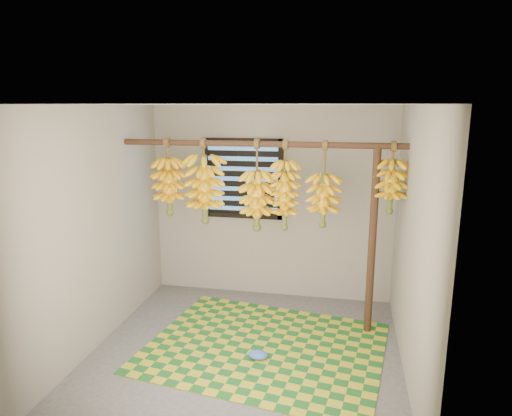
% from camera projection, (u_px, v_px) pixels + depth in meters
% --- Properties ---
extents(floor, '(3.00, 3.00, 0.01)m').
position_uv_depth(floor, '(245.00, 353.00, 4.51)').
color(floor, '#4D4D4D').
rests_on(floor, ground).
extents(ceiling, '(3.00, 3.00, 0.01)m').
position_uv_depth(ceiling, '(244.00, 104.00, 3.97)').
color(ceiling, silver).
rests_on(ceiling, wall_back).
extents(wall_back, '(3.00, 0.01, 2.40)m').
position_uv_depth(wall_back, '(271.00, 203.00, 5.68)').
color(wall_back, gray).
rests_on(wall_back, floor).
extents(wall_left, '(0.01, 3.00, 2.40)m').
position_uv_depth(wall_left, '(97.00, 228.00, 4.53)').
color(wall_left, gray).
rests_on(wall_left, floor).
extents(wall_right, '(0.01, 3.00, 2.40)m').
position_uv_depth(wall_right, '(414.00, 246.00, 3.95)').
color(wall_right, gray).
rests_on(wall_right, floor).
extents(window, '(1.00, 0.04, 1.00)m').
position_uv_depth(window, '(243.00, 179.00, 5.65)').
color(window, black).
rests_on(window, wall_back).
extents(hanging_pole, '(3.00, 0.06, 0.06)m').
position_uv_depth(hanging_pole, '(259.00, 144.00, 4.73)').
color(hanging_pole, '#472B1B').
rests_on(hanging_pole, wall_left).
extents(support_post, '(0.08, 0.08, 2.00)m').
position_uv_depth(support_post, '(372.00, 243.00, 4.73)').
color(support_post, '#472B1B').
rests_on(support_post, floor).
extents(woven_mat, '(2.54, 2.16, 0.01)m').
position_uv_depth(woven_mat, '(265.00, 347.00, 4.61)').
color(woven_mat, '#1C6022').
rests_on(woven_mat, floor).
extents(plastic_bag, '(0.20, 0.15, 0.08)m').
position_uv_depth(plastic_bag, '(258.00, 355.00, 4.38)').
color(plastic_bag, blue).
rests_on(plastic_bag, woven_mat).
extents(banana_bunch_a, '(0.33, 0.33, 0.85)m').
position_uv_depth(banana_bunch_a, '(169.00, 186.00, 5.03)').
color(banana_bunch_a, brown).
rests_on(banana_bunch_a, hanging_pole).
extents(banana_bunch_b, '(0.41, 0.41, 0.92)m').
position_uv_depth(banana_bunch_b, '(205.00, 189.00, 4.96)').
color(banana_bunch_b, brown).
rests_on(banana_bunch_b, hanging_pole).
extents(banana_bunch_c, '(0.34, 0.34, 0.97)m').
position_uv_depth(banana_bunch_c, '(257.00, 200.00, 4.87)').
color(banana_bunch_c, brown).
rests_on(banana_bunch_c, hanging_pole).
extents(banana_bunch_d, '(0.30, 0.30, 0.95)m').
position_uv_depth(banana_bunch_d, '(285.00, 195.00, 4.80)').
color(banana_bunch_d, brown).
rests_on(banana_bunch_d, hanging_pole).
extents(banana_bunch_e, '(0.34, 0.34, 0.90)m').
position_uv_depth(banana_bunch_e, '(323.00, 200.00, 4.73)').
color(banana_bunch_e, brown).
rests_on(banana_bunch_e, hanging_pole).
extents(banana_bunch_f, '(0.32, 0.32, 0.73)m').
position_uv_depth(banana_bunch_f, '(391.00, 186.00, 4.56)').
color(banana_bunch_f, brown).
rests_on(banana_bunch_f, hanging_pole).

